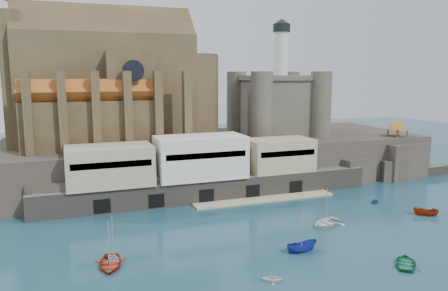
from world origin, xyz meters
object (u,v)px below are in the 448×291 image
boat_1 (272,281)px  castle_keep (277,102)px  pavilion (398,126)px  boat_2 (301,252)px  boat_0 (110,266)px  church (116,88)px

boat_1 → castle_keep: bearing=-3.2°
pavilion → boat_2: size_ratio=1.30×
pavilion → boat_0: 79.52m
castle_keep → boat_0: (-46.96, -44.22, -18.31)m
boat_0 → boat_2: bearing=-1.0°
pavilion → boat_1: size_ratio=2.31×
boat_0 → boat_1: boat_0 is taller
castle_keep → boat_2: (-20.40, -48.82, -18.31)m
boat_0 → boat_1: bearing=-22.6°
boat_1 → church: bearing=35.7°
pavilion → boat_2: (-46.33, -33.75, -12.73)m
boat_2 → pavilion: bearing=-55.4°
church → pavilion: size_ratio=7.34×
pavilion → church: bearing=166.5°
boat_0 → boat_2: size_ratio=1.30×
church → boat_0: church is taller
castle_keep → boat_1: size_ratio=10.56×
church → boat_1: size_ratio=16.95×
boat_2 → church: bearing=20.3°
church → boat_2: (19.80, -49.60, -22.13)m
boat_0 → pavilion: bearing=30.6°
church → boat_0: (-6.75, -45.00, -22.13)m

